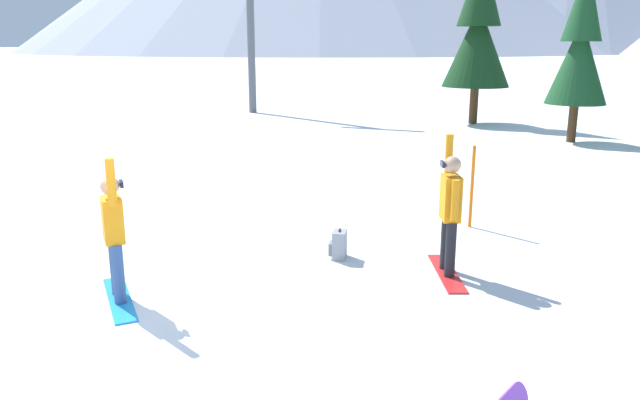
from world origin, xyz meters
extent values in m
plane|color=white|center=(0.00, 0.00, 0.00)|extent=(800.00, 800.00, 0.00)
cube|color=#1E8CD8|center=(-0.47, 0.61, 0.01)|extent=(1.34, 1.28, 0.02)
cylinder|color=#335184|center=(-0.59, 0.72, 0.42)|extent=(0.15, 0.15, 0.79)
cylinder|color=#335184|center=(-0.36, 0.51, 0.42)|extent=(0.15, 0.15, 0.79)
cube|color=orange|center=(-0.47, 0.61, 1.10)|extent=(0.46, 0.45, 0.57)
cylinder|color=orange|center=(-0.66, 0.79, 1.09)|extent=(0.11, 0.11, 0.58)
cylinder|color=orange|center=(-0.28, 0.44, 1.63)|extent=(0.11, 0.11, 0.60)
sphere|color=tan|center=(-0.47, 0.61, 1.54)|extent=(0.24, 0.24, 0.24)
cube|color=black|center=(-0.38, 0.72, 1.55)|extent=(0.15, 0.15, 0.08)
cube|color=red|center=(3.29, 3.25, 0.01)|extent=(0.87, 1.52, 0.02)
cylinder|color=black|center=(3.36, 3.10, 0.42)|extent=(0.15, 0.15, 0.80)
cylinder|color=black|center=(3.23, 3.39, 0.42)|extent=(0.15, 0.15, 0.80)
cube|color=orange|center=(3.29, 3.25, 1.14)|extent=(0.38, 0.46, 0.64)
cylinder|color=orange|center=(3.40, 3.01, 1.17)|extent=(0.11, 0.11, 0.58)
cylinder|color=orange|center=(3.19, 3.48, 1.71)|extent=(0.11, 0.11, 0.60)
sphere|color=tan|center=(3.29, 3.25, 1.62)|extent=(0.24, 0.24, 0.24)
cube|color=black|center=(3.17, 3.19, 1.63)|extent=(0.10, 0.17, 0.08)
cylinder|color=#993FD8|center=(4.62, 0.08, 0.13)|extent=(0.21, 0.30, 0.26)
cube|color=gray|center=(1.60, 3.26, 0.22)|extent=(0.27, 0.36, 0.44)
cube|color=slate|center=(1.47, 3.23, 0.15)|extent=(0.11, 0.23, 0.20)
cylinder|color=black|center=(1.60, 3.26, 0.46)|extent=(0.05, 0.12, 0.02)
cylinder|color=orange|center=(3.19, 5.77, 0.75)|extent=(0.06, 0.06, 1.51)
cylinder|color=#472D19|center=(4.63, 17.22, 0.65)|extent=(0.29, 0.29, 1.29)
cone|color=#194723|center=(4.63, 17.22, 2.66)|extent=(1.97, 1.97, 2.74)
cone|color=#194723|center=(4.63, 17.22, 4.58)|extent=(1.28, 1.28, 2.52)
cylinder|color=#472D19|center=(0.72, 20.88, 0.76)|extent=(0.35, 0.35, 1.53)
cone|color=#143819|center=(0.72, 20.88, 3.15)|extent=(2.72, 2.72, 3.25)
cylinder|color=#595B60|center=(-9.82, 21.00, 4.55)|extent=(0.36, 0.36, 9.11)
camera|label=1|loc=(4.89, -5.24, 3.28)|focal=34.46mm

